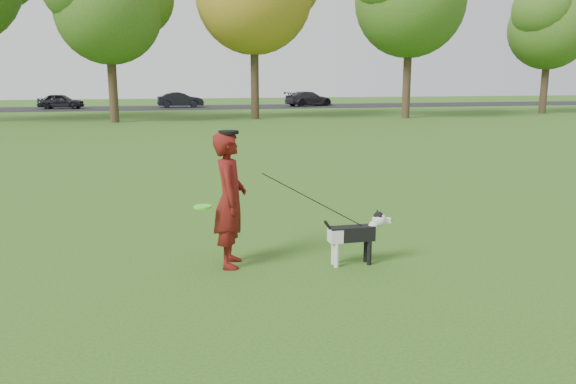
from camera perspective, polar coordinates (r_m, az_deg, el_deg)
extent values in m
plane|color=#285116|center=(7.49, 0.32, -7.53)|extent=(120.00, 120.00, 0.00)
cube|color=black|center=(46.98, -11.01, 8.42)|extent=(120.00, 7.00, 0.02)
imported|color=#5A130C|center=(7.32, -5.91, -0.79)|extent=(0.54, 0.72, 1.78)
cube|color=black|center=(7.47, 6.50, -4.23)|extent=(0.60, 0.19, 0.20)
cube|color=silver|center=(7.40, 4.83, -4.43)|extent=(0.17, 0.19, 0.18)
cylinder|color=silver|center=(7.42, 4.95, -6.42)|extent=(0.06, 0.06, 0.33)
cylinder|color=silver|center=(7.53, 4.65, -6.13)|extent=(0.06, 0.06, 0.33)
cylinder|color=black|center=(7.56, 8.26, -6.14)|extent=(0.06, 0.06, 0.33)
cylinder|color=black|center=(7.68, 7.91, -5.86)|extent=(0.06, 0.06, 0.33)
cylinder|color=silver|center=(7.55, 8.45, -3.72)|extent=(0.20, 0.12, 0.21)
sphere|color=silver|center=(7.56, 9.25, -2.79)|extent=(0.19, 0.19, 0.19)
sphere|color=black|center=(7.54, 9.18, -2.51)|extent=(0.14, 0.14, 0.14)
cube|color=silver|center=(7.60, 9.93, -2.86)|extent=(0.12, 0.07, 0.07)
sphere|color=black|center=(7.62, 10.38, -2.83)|extent=(0.04, 0.04, 0.04)
cone|color=black|center=(7.49, 9.33, -2.20)|extent=(0.07, 0.07, 0.08)
cone|color=black|center=(7.57, 9.05, -2.03)|extent=(0.07, 0.07, 0.08)
cylinder|color=black|center=(7.36, 4.39, -3.86)|extent=(0.21, 0.04, 0.27)
cylinder|color=black|center=(7.52, 8.02, -3.68)|extent=(0.13, 0.13, 0.02)
imported|color=black|center=(47.50, -22.06, 8.54)|extent=(3.54, 1.72, 1.16)
imported|color=black|center=(46.95, -10.89, 9.18)|extent=(3.74, 1.45, 1.21)
imported|color=#252026|center=(48.56, 2.11, 9.45)|extent=(4.52, 2.89, 1.22)
cylinder|color=#47FF20|center=(7.19, -8.67, -1.49)|extent=(0.23, 0.23, 0.02)
cylinder|color=black|center=(7.18, -6.06, 6.06)|extent=(0.26, 0.26, 0.04)
cylinder|color=#38281C|center=(32.47, -17.38, 10.47)|extent=(0.48, 0.48, 4.20)
sphere|color=#426B1E|center=(32.72, -17.86, 18.08)|extent=(5.60, 5.60, 5.60)
cylinder|color=#38281C|center=(33.85, -3.40, 11.71)|extent=(0.48, 0.48, 5.04)
cylinder|color=#38281C|center=(35.08, 11.99, 11.30)|extent=(0.48, 0.48, 4.83)
cylinder|color=#38281C|center=(42.48, 24.61, 9.96)|extent=(0.48, 0.48, 3.99)
sphere|color=#426B1E|center=(42.64, 25.09, 15.49)|extent=(5.32, 5.32, 5.32)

